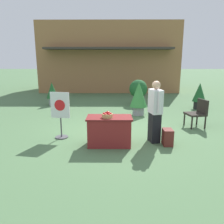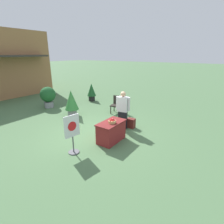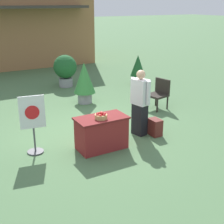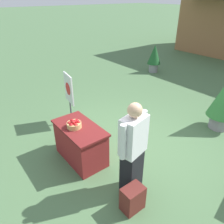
{
  "view_description": "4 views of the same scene",
  "coord_description": "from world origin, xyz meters",
  "px_view_note": "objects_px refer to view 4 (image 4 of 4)",
  "views": [
    {
      "loc": [
        -0.21,
        -6.28,
        2.1
      ],
      "look_at": [
        -0.25,
        -0.7,
        0.81
      ],
      "focal_mm": 35.0,
      "sensor_mm": 36.0,
      "label": 1
    },
    {
      "loc": [
        -5.07,
        -4.32,
        3.09
      ],
      "look_at": [
        0.16,
        -0.66,
        0.94
      ],
      "focal_mm": 28.0,
      "sensor_mm": 36.0,
      "label": 2
    },
    {
      "loc": [
        -3.28,
        -6.64,
        3.13
      ],
      "look_at": [
        0.11,
        -0.69,
        0.71
      ],
      "focal_mm": 50.0,
      "sensor_mm": 36.0,
      "label": 3
    },
    {
      "loc": [
        2.77,
        -2.61,
        2.94
      ],
      "look_at": [
        -0.39,
        -0.12,
        0.75
      ],
      "focal_mm": 35.0,
      "sensor_mm": 36.0,
      "label": 4
    }
  ],
  "objects_px": {
    "backpack": "(133,198)",
    "poster_board": "(70,98)",
    "display_table": "(81,143)",
    "potted_plant_near_right": "(154,57)",
    "apple_basket": "(74,124)",
    "person_visitor": "(133,150)"
  },
  "relations": [
    {
      "from": "backpack",
      "to": "poster_board",
      "type": "distance_m",
      "value": 2.95
    },
    {
      "from": "display_table",
      "to": "poster_board",
      "type": "bearing_deg",
      "value": 158.64
    },
    {
      "from": "display_table",
      "to": "potted_plant_near_right",
      "type": "relative_size",
      "value": 1.01
    },
    {
      "from": "backpack",
      "to": "potted_plant_near_right",
      "type": "bearing_deg",
      "value": 129.7
    },
    {
      "from": "display_table",
      "to": "poster_board",
      "type": "height_order",
      "value": "poster_board"
    },
    {
      "from": "apple_basket",
      "to": "person_visitor",
      "type": "xyz_separation_m",
      "value": [
        1.24,
        0.32,
        0.01
      ]
    },
    {
      "from": "apple_basket",
      "to": "poster_board",
      "type": "bearing_deg",
      "value": 155.14
    },
    {
      "from": "apple_basket",
      "to": "display_table",
      "type": "bearing_deg",
      "value": 58.98
    },
    {
      "from": "display_table",
      "to": "person_visitor",
      "type": "bearing_deg",
      "value": 11.61
    },
    {
      "from": "apple_basket",
      "to": "person_visitor",
      "type": "relative_size",
      "value": 0.17
    },
    {
      "from": "display_table",
      "to": "person_visitor",
      "type": "relative_size",
      "value": 0.7
    },
    {
      "from": "person_visitor",
      "to": "apple_basket",
      "type": "bearing_deg",
      "value": 2.96
    },
    {
      "from": "apple_basket",
      "to": "potted_plant_near_right",
      "type": "distance_m",
      "value": 6.1
    },
    {
      "from": "display_table",
      "to": "backpack",
      "type": "relative_size",
      "value": 2.72
    },
    {
      "from": "display_table",
      "to": "backpack",
      "type": "xyz_separation_m",
      "value": [
        1.5,
        0.0,
        -0.17
      ]
    },
    {
      "from": "poster_board",
      "to": "potted_plant_near_right",
      "type": "height_order",
      "value": "poster_board"
    },
    {
      "from": "person_visitor",
      "to": "backpack",
      "type": "xyz_separation_m",
      "value": [
        0.3,
        -0.25,
        -0.62
      ]
    },
    {
      "from": "apple_basket",
      "to": "person_visitor",
      "type": "height_order",
      "value": "person_visitor"
    },
    {
      "from": "display_table",
      "to": "poster_board",
      "type": "distance_m",
      "value": 1.5
    },
    {
      "from": "display_table",
      "to": "person_visitor",
      "type": "xyz_separation_m",
      "value": [
        1.19,
        0.25,
        0.45
      ]
    },
    {
      "from": "apple_basket",
      "to": "poster_board",
      "type": "distance_m",
      "value": 1.46
    },
    {
      "from": "display_table",
      "to": "person_visitor",
      "type": "distance_m",
      "value": 1.3
    }
  ]
}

